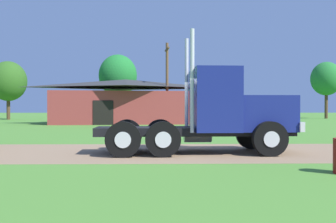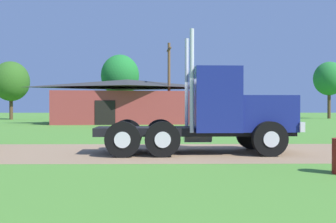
{
  "view_description": "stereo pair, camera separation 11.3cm",
  "coord_description": "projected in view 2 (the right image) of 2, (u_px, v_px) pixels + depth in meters",
  "views": [
    {
      "loc": [
        -1.29,
        -13.51,
        1.57
      ],
      "look_at": [
        -1.01,
        0.36,
        1.42
      ],
      "focal_mm": 41.13,
      "sensor_mm": 36.0,
      "label": 1
    },
    {
      "loc": [
        -1.18,
        -13.51,
        1.57
      ],
      "look_at": [
        -1.01,
        0.36,
        1.42
      ],
      "focal_mm": 41.13,
      "sensor_mm": 36.0,
      "label": 2
    }
  ],
  "objects": [
    {
      "name": "tree_right",
      "position": [
        206.0,
        88.0,
        53.43
      ],
      "size": [
        4.31,
        4.31,
        6.7
      ],
      "color": "#513823",
      "rests_on": "ground_plane"
    },
    {
      "name": "dirt_track",
      "position": [
        197.0,
        152.0,
        13.54
      ],
      "size": [
        120.0,
        5.74,
        0.01
      ],
      "primitive_type": "cube",
      "color": "#977757",
      "rests_on": "ground_plane"
    },
    {
      "name": "tree_mid",
      "position": [
        120.0,
        76.0,
        45.45
      ],
      "size": [
        4.49,
        4.49,
        7.81
      ],
      "color": "#513823",
      "rests_on": "ground_plane"
    },
    {
      "name": "tree_far_right",
      "position": [
        329.0,
        79.0,
        54.07
      ],
      "size": [
        4.3,
        4.3,
        8.0
      ],
      "color": "#513823",
      "rests_on": "ground_plane"
    },
    {
      "name": "ground_plane",
      "position": [
        197.0,
        152.0,
        13.54
      ],
      "size": [
        200.0,
        200.0,
        0.0
      ],
      "primitive_type": "plane",
      "color": "#518C32"
    },
    {
      "name": "truck_foreground_white",
      "position": [
        219.0,
        114.0,
        13.32
      ],
      "size": [
        6.91,
        2.75,
        4.1
      ],
      "color": "black",
      "rests_on": "ground_plane"
    },
    {
      "name": "utility_pole_far",
      "position": [
        169.0,
        81.0,
        35.94
      ],
      "size": [
        0.41,
        2.2,
        7.61
      ],
      "color": "brown",
      "rests_on": "ground_plane"
    },
    {
      "name": "tree_left",
      "position": [
        11.0,
        81.0,
        49.46
      ],
      "size": [
        4.65,
        4.65,
        7.5
      ],
      "color": "#513823",
      "rests_on": "ground_plane"
    },
    {
      "name": "shed_building",
      "position": [
        128.0,
        102.0,
        37.89
      ],
      "size": [
        15.24,
        8.4,
        4.33
      ],
      "color": "#963835",
      "rests_on": "ground_plane"
    }
  ]
}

